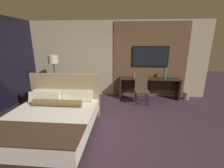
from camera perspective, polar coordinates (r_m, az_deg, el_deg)
ground_plane at (r=3.76m, az=-4.69°, el=-17.39°), size 16.00×16.00×0.00m
wall_back_tv_panel at (r=5.74m, az=1.45°, el=9.27°), size 7.20×0.09×2.80m
bed at (r=3.74m, az=-22.29°, el=-13.05°), size 1.91×2.10×1.23m
desk at (r=5.73m, az=13.94°, el=-0.06°), size 2.18×0.46×0.77m
tv at (r=5.72m, az=14.34°, el=10.13°), size 1.31×0.04×0.74m
desk_chair at (r=5.18m, az=11.11°, el=-1.46°), size 0.49×0.49×0.90m
armchair_by_window at (r=5.46m, az=-24.23°, el=-4.82°), size 1.00×1.01×0.77m
floor_lamp at (r=5.66m, az=-21.41°, el=7.54°), size 0.34×0.34×1.61m
vase_tall at (r=5.74m, az=19.57°, el=3.85°), size 0.09×0.09×0.37m
vase_short at (r=5.55m, az=8.37°, el=3.28°), size 0.08×0.08×0.19m
book at (r=5.86m, az=21.64°, el=2.17°), size 0.25×0.20×0.03m
waste_bin at (r=6.17m, az=26.36°, el=-3.97°), size 0.22×0.22×0.28m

